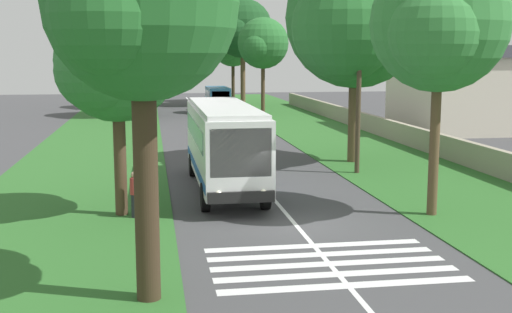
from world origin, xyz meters
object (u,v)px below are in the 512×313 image
trailing_car_1 (227,114)px  roadside_tree_right_1 (232,46)px  roadside_tree_right_0 (262,45)px  roadside_tree_right_3 (435,27)px  utility_pole (359,100)px  roadside_tree_left_0 (141,53)px  coach_bus (224,141)px  roadside_tree_left_1 (144,53)px  trailing_minibus_0 (218,97)px  roadside_tree_left_2 (138,11)px  roadside_tree_right_2 (241,30)px  roadside_tree_right_4 (351,22)px  roadside_building (459,88)px  roadside_tree_left_4 (114,64)px  roadside_tree_left_3 (146,43)px  pedestrian (135,194)px  trailing_car_0 (240,124)px

trailing_car_1 → roadside_tree_right_1: bearing=-8.1°
roadside_tree_right_0 → roadside_tree_right_1: 17.21m
roadside_tree_right_3 → utility_pole: bearing=-0.4°
roadside_tree_left_0 → utility_pole: (-32.91, -10.90, -2.36)m
coach_bus → roadside_tree_left_1: (46.09, 3.71, 3.85)m
trailing_minibus_0 → roadside_tree_right_1: size_ratio=0.62×
roadside_tree_left_2 → roadside_tree_right_2: 60.75m
roadside_tree_right_0 → roadside_tree_right_2: 10.65m
coach_bus → roadside_tree_left_0: size_ratio=1.14×
roadside_tree_right_4 → roadside_building: size_ratio=1.06×
trailing_car_1 → trailing_minibus_0: trailing_minibus_0 is taller
roadside_building → roadside_tree_right_4: bearing=136.7°
roadside_tree_left_4 → roadside_building: size_ratio=0.72×
roadside_tree_left_2 → roadside_tree_right_3: size_ratio=0.98×
roadside_tree_left_3 → roadside_tree_right_3: size_ratio=1.03×
coach_bus → roadside_tree_left_0: roadside_tree_left_0 is taller
roadside_tree_right_4 → pedestrian: size_ratio=6.84×
utility_pole → roadside_tree_left_4: bearing=121.3°
roadside_tree_left_1 → roadside_tree_right_0: 14.96m
roadside_tree_left_4 → roadside_tree_right_0: size_ratio=0.83×
roadside_tree_right_3 → utility_pole: 9.28m
roadside_tree_right_4 → utility_pole: roadside_tree_right_4 is taller
roadside_tree_left_0 → roadside_tree_right_0: 11.86m
roadside_tree_left_1 → utility_pole: 44.55m
trailing_minibus_0 → roadside_tree_right_1: bearing=-13.1°
trailing_car_1 → roadside_tree_right_2: bearing=-12.0°
roadside_building → trailing_car_1: bearing=61.3°
roadside_tree_left_3 → roadside_tree_right_4: bearing=-166.9°
coach_bus → roadside_tree_right_3: 10.19m
coach_bus → pedestrian: 6.05m
coach_bus → roadside_tree_right_4: size_ratio=0.96×
trailing_car_1 → roadside_tree_right_0: 10.42m
roadside_tree_left_0 → roadside_tree_left_4: 39.82m
roadside_tree_right_3 → trailing_car_1: bearing=5.4°
roadside_tree_right_0 → pedestrian: (-41.28, 11.64, -5.94)m
coach_bus → trailing_minibus_0: coach_bus is taller
roadside_tree_right_0 → coach_bus: bearing=167.9°
roadside_tree_left_0 → roadside_tree_right_1: 21.15m
roadside_tree_left_0 → roadside_tree_left_3: bearing=-1.3°
roadside_tree_right_0 → pedestrian: bearing=164.3°
trailing_car_0 → roadside_tree_right_0: bearing=-15.4°
trailing_car_1 → roadside_tree_left_0: roadside_tree_left_0 is taller
coach_bus → roadside_tree_right_0: size_ratio=1.18×
utility_pole → roadside_building: bearing=-38.5°
roadside_building → pedestrian: roadside_building is taller
roadside_tree_left_2 → roadside_tree_left_4: roadside_tree_left_2 is taller
trailing_car_0 → roadside_tree_right_4: 16.60m
roadside_tree_right_2 → roadside_tree_left_1: bearing=95.6°
trailing_car_1 → roadside_tree_left_1: (16.59, 7.28, 5.33)m
roadside_tree_right_2 → roadside_building: (-27.04, -13.39, -5.35)m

